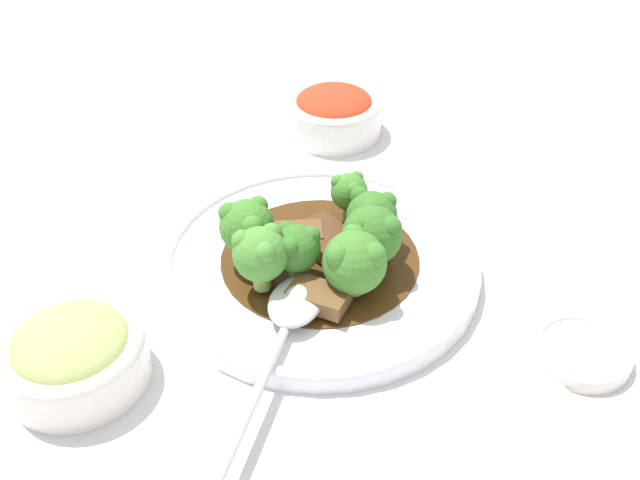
{
  "coord_description": "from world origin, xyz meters",
  "views": [
    {
      "loc": [
        0.44,
        -0.17,
        0.41
      ],
      "look_at": [
        0.0,
        0.0,
        0.03
      ],
      "focal_mm": 42.0,
      "sensor_mm": 36.0,
      "label": 1
    }
  ],
  "objects_px": {
    "broccoli_floret_5": "(370,213)",
    "broccoli_floret_6": "(247,226)",
    "broccoli_floret_1": "(355,261)",
    "broccoli_floret_3": "(260,253)",
    "serving_spoon": "(290,316)",
    "main_plate": "(320,262)",
    "beef_strip_1": "(285,237)",
    "beef_strip_0": "(332,243)",
    "side_bowl_kimchi": "(334,112)",
    "broccoli_floret_2": "(296,247)",
    "beef_strip_2": "(318,297)",
    "broccoli_floret_0": "(349,191)",
    "sauce_dish": "(583,351)",
    "side_bowl_appetizer": "(73,354)",
    "broccoli_floret_4": "(372,234)"
  },
  "relations": [
    {
      "from": "beef_strip_0",
      "to": "broccoli_floret_2",
      "type": "height_order",
      "value": "broccoli_floret_2"
    },
    {
      "from": "broccoli_floret_2",
      "to": "broccoli_floret_5",
      "type": "distance_m",
      "value": 0.08
    },
    {
      "from": "broccoli_floret_1",
      "to": "broccoli_floret_2",
      "type": "bearing_deg",
      "value": -133.28
    },
    {
      "from": "beef_strip_0",
      "to": "sauce_dish",
      "type": "xyz_separation_m",
      "value": [
        0.16,
        0.13,
        -0.02
      ]
    },
    {
      "from": "broccoli_floret_6",
      "to": "main_plate",
      "type": "bearing_deg",
      "value": 73.14
    },
    {
      "from": "broccoli_floret_0",
      "to": "serving_spoon",
      "type": "height_order",
      "value": "broccoli_floret_0"
    },
    {
      "from": "broccoli_floret_3",
      "to": "side_bowl_appetizer",
      "type": "distance_m",
      "value": 0.15
    },
    {
      "from": "main_plate",
      "to": "broccoli_floret_0",
      "type": "xyz_separation_m",
      "value": [
        -0.04,
        0.04,
        0.04
      ]
    },
    {
      "from": "beef_strip_0",
      "to": "beef_strip_2",
      "type": "bearing_deg",
      "value": -31.27
    },
    {
      "from": "side_bowl_appetizer",
      "to": "sauce_dish",
      "type": "xyz_separation_m",
      "value": [
        0.11,
        0.35,
        -0.02
      ]
    },
    {
      "from": "broccoli_floret_3",
      "to": "serving_spoon",
      "type": "relative_size",
      "value": 0.32
    },
    {
      "from": "beef_strip_2",
      "to": "sauce_dish",
      "type": "height_order",
      "value": "beef_strip_2"
    },
    {
      "from": "broccoli_floret_1",
      "to": "broccoli_floret_3",
      "type": "bearing_deg",
      "value": -114.57
    },
    {
      "from": "beef_strip_2",
      "to": "broccoli_floret_2",
      "type": "height_order",
      "value": "broccoli_floret_2"
    },
    {
      "from": "broccoli_floret_5",
      "to": "sauce_dish",
      "type": "distance_m",
      "value": 0.2
    },
    {
      "from": "beef_strip_0",
      "to": "serving_spoon",
      "type": "bearing_deg",
      "value": -41.94
    },
    {
      "from": "broccoli_floret_3",
      "to": "broccoli_floret_5",
      "type": "relative_size",
      "value": 1.14
    },
    {
      "from": "broccoli_floret_0",
      "to": "broccoli_floret_1",
      "type": "height_order",
      "value": "broccoli_floret_1"
    },
    {
      "from": "broccoli_floret_2",
      "to": "side_bowl_kimchi",
      "type": "xyz_separation_m",
      "value": [
        -0.23,
        0.12,
        -0.02
      ]
    },
    {
      "from": "broccoli_floret_3",
      "to": "broccoli_floret_4",
      "type": "xyz_separation_m",
      "value": [
        0.01,
        0.09,
        -0.0
      ]
    },
    {
      "from": "broccoli_floret_4",
      "to": "broccoli_floret_6",
      "type": "bearing_deg",
      "value": -116.16
    },
    {
      "from": "broccoli_floret_0",
      "to": "broccoli_floret_1",
      "type": "bearing_deg",
      "value": -20.51
    },
    {
      "from": "broccoli_floret_0",
      "to": "beef_strip_2",
      "type": "bearing_deg",
      "value": -34.89
    },
    {
      "from": "broccoli_floret_1",
      "to": "broccoli_floret_6",
      "type": "xyz_separation_m",
      "value": [
        -0.07,
        -0.06,
        0.0
      ]
    },
    {
      "from": "broccoli_floret_0",
      "to": "broccoli_floret_3",
      "type": "xyz_separation_m",
      "value": [
        0.06,
        -0.1,
        0.01
      ]
    },
    {
      "from": "broccoli_floret_6",
      "to": "side_bowl_kimchi",
      "type": "distance_m",
      "value": 0.25
    },
    {
      "from": "broccoli_floret_6",
      "to": "beef_strip_1",
      "type": "bearing_deg",
      "value": 102.2
    },
    {
      "from": "beef_strip_1",
      "to": "side_bowl_kimchi",
      "type": "distance_m",
      "value": 0.22
    },
    {
      "from": "broccoli_floret_1",
      "to": "sauce_dish",
      "type": "distance_m",
      "value": 0.18
    },
    {
      "from": "main_plate",
      "to": "serving_spoon",
      "type": "relative_size",
      "value": 1.54
    },
    {
      "from": "beef_strip_0",
      "to": "broccoli_floret_0",
      "type": "height_order",
      "value": "broccoli_floret_0"
    },
    {
      "from": "broccoli_floret_1",
      "to": "broccoli_floret_2",
      "type": "xyz_separation_m",
      "value": [
        -0.03,
        -0.04,
        -0.0
      ]
    },
    {
      "from": "beef_strip_1",
      "to": "sauce_dish",
      "type": "relative_size",
      "value": 0.94
    },
    {
      "from": "main_plate",
      "to": "broccoli_floret_5",
      "type": "height_order",
      "value": "broccoli_floret_5"
    },
    {
      "from": "beef_strip_1",
      "to": "broccoli_floret_3",
      "type": "bearing_deg",
      "value": -37.49
    },
    {
      "from": "beef_strip_1",
      "to": "broccoli_floret_5",
      "type": "relative_size",
      "value": 1.41
    },
    {
      "from": "main_plate",
      "to": "broccoli_floret_5",
      "type": "xyz_separation_m",
      "value": [
        -0.0,
        0.05,
        0.04
      ]
    },
    {
      "from": "beef_strip_1",
      "to": "side_bowl_kimchi",
      "type": "height_order",
      "value": "side_bowl_kimchi"
    },
    {
      "from": "broccoli_floret_5",
      "to": "broccoli_floret_6",
      "type": "relative_size",
      "value": 0.88
    },
    {
      "from": "broccoli_floret_4",
      "to": "serving_spoon",
      "type": "relative_size",
      "value": 0.31
    },
    {
      "from": "beef_strip_0",
      "to": "broccoli_floret_4",
      "type": "distance_m",
      "value": 0.04
    },
    {
      "from": "main_plate",
      "to": "broccoli_floret_0",
      "type": "relative_size",
      "value": 5.96
    },
    {
      "from": "broccoli_floret_1",
      "to": "sauce_dish",
      "type": "bearing_deg",
      "value": 50.96
    },
    {
      "from": "beef_strip_2",
      "to": "sauce_dish",
      "type": "distance_m",
      "value": 0.2
    },
    {
      "from": "main_plate",
      "to": "broccoli_floret_1",
      "type": "bearing_deg",
      "value": 9.46
    },
    {
      "from": "broccoli_floret_1",
      "to": "broccoli_floret_2",
      "type": "height_order",
      "value": "broccoli_floret_1"
    },
    {
      "from": "beef_strip_0",
      "to": "broccoli_floret_3",
      "type": "xyz_separation_m",
      "value": [
        0.02,
        -0.07,
        0.03
      ]
    },
    {
      "from": "broccoli_floret_6",
      "to": "side_bowl_appetizer",
      "type": "distance_m",
      "value": 0.16
    },
    {
      "from": "beef_strip_0",
      "to": "broccoli_floret_0",
      "type": "distance_m",
      "value": 0.05
    },
    {
      "from": "serving_spoon",
      "to": "side_bowl_kimchi",
      "type": "xyz_separation_m",
      "value": [
        -0.28,
        0.15,
        -0.0
      ]
    }
  ]
}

